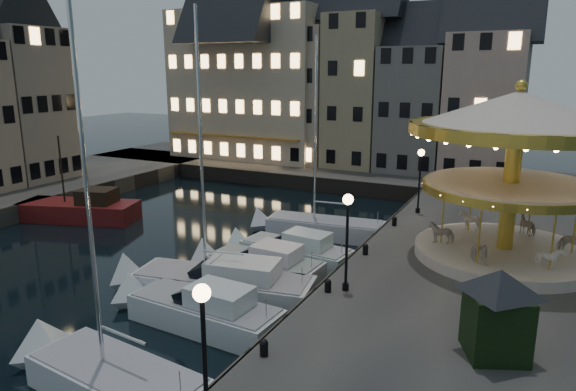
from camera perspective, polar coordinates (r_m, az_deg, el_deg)
The scene contains 29 objects.
ground at distance 25.07m, azimuth -10.43°, elevation -10.82°, with size 160.00×160.00×0.00m, color black.
quay_east at distance 25.94m, azimuth 24.83°, elevation -9.50°, with size 16.00×56.00×1.30m, color #474442.
quay_north at distance 51.95m, azimuth 0.95°, elevation 3.02°, with size 44.00×12.00×1.30m, color #474442.
quaywall_e at distance 27.14m, azimuth 7.65°, elevation -7.27°, with size 0.15×44.00×1.30m, color #47423A.
quaywall_n at distance 45.81m, azimuth -0.03°, elevation 1.56°, with size 48.00×0.15×1.30m, color #47423A.
streetlamp_a at distance 12.97m, azimuth -9.34°, elevation -15.61°, with size 0.44×0.44×4.17m.
streetlamp_b at distance 21.20m, azimuth 6.60°, elevation -3.67°, with size 0.44×0.44×4.17m.
streetlamp_c at distance 33.86m, azimuth 14.46°, elevation 2.57°, with size 0.44×0.44×4.17m.
bollard_a at distance 17.37m, azimuth -2.69°, elevation -16.45°, with size 0.30×0.30×0.57m.
bollard_b at distance 21.81m, azimuth 4.46°, elevation -9.89°, with size 0.30×0.30×0.57m.
bollard_c at distance 26.20m, azimuth 8.60°, elevation -5.87°, with size 0.30×0.30×0.57m.
bollard_d at distance 31.24m, azimuth 11.74°, elevation -2.77°, with size 0.30×0.30×0.57m.
townhouse_na at distance 58.63m, azimuth -8.54°, elevation 11.12°, with size 5.50×8.00×12.80m.
townhouse_nb at distance 55.68m, azimuth -3.86°, elevation 11.62°, with size 6.16×8.00×13.80m.
townhouse_nc at distance 52.88m, azimuth 1.94°, elevation 12.08°, with size 6.82×8.00×14.80m.
townhouse_nd at distance 50.74m, azimuth 8.00°, elevation 12.45°, with size 5.50×8.00×15.80m.
townhouse_ne at distance 49.33m, azimuth 14.04°, elevation 10.40°, with size 6.16×8.00×12.80m.
townhouse_nf at distance 48.34m, azimuth 21.20°, elevation 10.42°, with size 6.82×8.00×13.80m.
townhouse_wc at distance 49.43m, azimuth -28.00°, elevation 10.04°, with size 8.80×5.50×14.20m.
hotel_corner at distance 55.62m, azimuth -3.84°, elevation 13.17°, with size 17.60×9.00×16.80m.
motorboat_a at distance 18.80m, azimuth -19.60°, elevation -18.53°, with size 7.41×3.11×12.27m.
motorboat_b at distance 22.10m, azimuth -10.05°, elevation -12.48°, with size 7.70×2.61×2.15m.
motorboat_c at distance 24.47m, azimuth -8.10°, elevation -9.62°, with size 9.55×3.99×12.63m.
motorboat_d at distance 26.37m, azimuth -3.37°, elevation -7.84°, with size 6.96×2.58×2.15m.
motorboat_e at distance 28.27m, azimuth 0.13°, elevation -6.29°, with size 7.23×2.64×2.15m.
motorboat_f at distance 32.89m, azimuth 3.18°, elevation -3.60°, with size 8.47×3.06×11.19m.
red_fishing_boat at distance 39.06m, azimuth -21.99°, elevation -1.53°, with size 8.65×5.16×6.15m.
carousel at distance 26.40m, azimuth 23.96°, elevation 5.27°, with size 9.84×9.84×8.61m.
ticket_kiosk at distance 17.91m, azimuth 22.39°, elevation -10.48°, with size 2.87×2.87×3.36m.
Camera 1 is at (13.98, -18.07, 10.34)m, focal length 32.00 mm.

